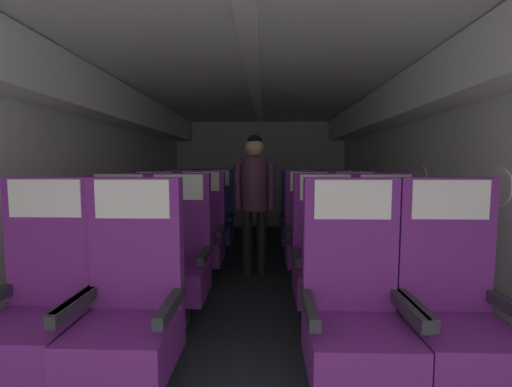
# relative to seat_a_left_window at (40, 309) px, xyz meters

# --- Properties ---
(ground) EXTENTS (3.53, 6.83, 0.02)m
(ground) POSITION_rel_seat_a_left_window_xyz_m (1.05, 1.65, -0.49)
(ground) COLOR #23282D
(fuselage_shell) EXTENTS (3.41, 6.48, 2.10)m
(fuselage_shell) POSITION_rel_seat_a_left_window_xyz_m (1.05, 1.91, 1.03)
(fuselage_shell) COLOR silver
(fuselage_shell) RESTS_ON ground
(seat_a_left_window) EXTENTS (0.51, 0.47, 1.16)m
(seat_a_left_window) POSITION_rel_seat_a_left_window_xyz_m (0.00, 0.00, 0.00)
(seat_a_left_window) COLOR #38383D
(seat_a_left_window) RESTS_ON ground
(seat_a_left_aisle) EXTENTS (0.51, 0.47, 1.16)m
(seat_a_left_aisle) POSITION_rel_seat_a_left_window_xyz_m (0.47, -0.02, 0.00)
(seat_a_left_aisle) COLOR #38383D
(seat_a_left_aisle) RESTS_ON ground
(seat_a_right_aisle) EXTENTS (0.51, 0.47, 1.16)m
(seat_a_right_aisle) POSITION_rel_seat_a_left_window_xyz_m (2.10, -0.00, 0.00)
(seat_a_right_aisle) COLOR #38383D
(seat_a_right_aisle) RESTS_ON ground
(seat_a_right_window) EXTENTS (0.51, 0.47, 1.16)m
(seat_a_right_window) POSITION_rel_seat_a_left_window_xyz_m (1.60, -0.02, 0.00)
(seat_a_right_window) COLOR #38383D
(seat_a_right_window) RESTS_ON ground
(seat_b_left_window) EXTENTS (0.51, 0.47, 1.16)m
(seat_b_left_window) POSITION_rel_seat_a_left_window_xyz_m (0.00, 0.88, 0.00)
(seat_b_left_window) COLOR #38383D
(seat_b_left_window) RESTS_ON ground
(seat_b_left_aisle) EXTENTS (0.51, 0.47, 1.16)m
(seat_b_left_aisle) POSITION_rel_seat_a_left_window_xyz_m (0.48, 0.88, 0.00)
(seat_b_left_aisle) COLOR #38383D
(seat_b_left_aisle) RESTS_ON ground
(seat_b_right_aisle) EXTENTS (0.51, 0.47, 1.16)m
(seat_b_right_aisle) POSITION_rel_seat_a_left_window_xyz_m (2.09, 0.89, 0.00)
(seat_b_right_aisle) COLOR #38383D
(seat_b_right_aisle) RESTS_ON ground
(seat_b_right_window) EXTENTS (0.51, 0.47, 1.16)m
(seat_b_right_window) POSITION_rel_seat_a_left_window_xyz_m (1.62, 0.87, 0.00)
(seat_b_right_window) COLOR #38383D
(seat_b_right_window) RESTS_ON ground
(seat_c_left_window) EXTENTS (0.51, 0.47, 1.16)m
(seat_c_left_window) POSITION_rel_seat_a_left_window_xyz_m (-0.01, 1.75, 0.00)
(seat_c_left_window) COLOR #38383D
(seat_c_left_window) RESTS_ON ground
(seat_c_left_aisle) EXTENTS (0.51, 0.47, 1.16)m
(seat_c_left_aisle) POSITION_rel_seat_a_left_window_xyz_m (0.48, 1.76, 0.00)
(seat_c_left_aisle) COLOR #38383D
(seat_c_left_aisle) RESTS_ON ground
(seat_c_right_aisle) EXTENTS (0.51, 0.47, 1.16)m
(seat_c_right_aisle) POSITION_rel_seat_a_left_window_xyz_m (2.09, 1.78, 0.00)
(seat_c_right_aisle) COLOR #38383D
(seat_c_right_aisle) RESTS_ON ground
(seat_c_right_window) EXTENTS (0.51, 0.47, 1.16)m
(seat_c_right_window) POSITION_rel_seat_a_left_window_xyz_m (1.61, 1.76, 0.00)
(seat_c_right_window) COLOR #38383D
(seat_c_right_window) RESTS_ON ground
(seat_d_left_window) EXTENTS (0.51, 0.47, 1.16)m
(seat_d_left_window) POSITION_rel_seat_a_left_window_xyz_m (0.00, 2.64, 0.00)
(seat_d_left_window) COLOR #38383D
(seat_d_left_window) RESTS_ON ground
(seat_d_left_aisle) EXTENTS (0.51, 0.47, 1.16)m
(seat_d_left_aisle) POSITION_rel_seat_a_left_window_xyz_m (0.48, 2.66, 0.00)
(seat_d_left_aisle) COLOR #38383D
(seat_d_left_aisle) RESTS_ON ground
(seat_d_right_aisle) EXTENTS (0.51, 0.47, 1.16)m
(seat_d_right_aisle) POSITION_rel_seat_a_left_window_xyz_m (2.09, 2.65, 0.00)
(seat_d_right_aisle) COLOR #38383D
(seat_d_right_aisle) RESTS_ON ground
(seat_d_right_window) EXTENTS (0.51, 0.47, 1.16)m
(seat_d_right_window) POSITION_rel_seat_a_left_window_xyz_m (1.60, 2.64, 0.00)
(seat_d_right_window) COLOR #38383D
(seat_d_right_window) RESTS_ON ground
(flight_attendant) EXTENTS (0.43, 0.28, 1.54)m
(flight_attendant) POSITION_rel_seat_a_left_window_xyz_m (1.04, 1.98, 0.46)
(flight_attendant) COLOR black
(flight_attendant) RESTS_ON ground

